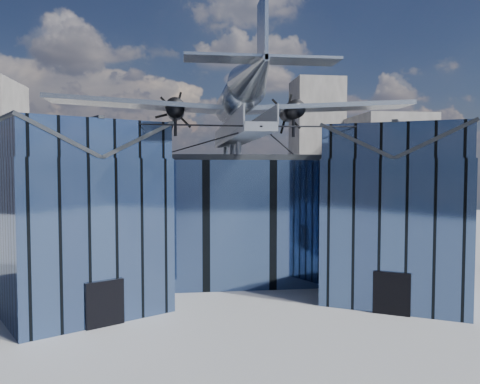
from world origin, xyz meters
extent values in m
plane|color=gray|center=(0.00, 0.00, 0.00)|extent=(120.00, 120.00, 0.00)
cube|color=#415985|center=(0.00, 9.00, 4.75)|extent=(28.00, 14.00, 9.50)
cube|color=#25282D|center=(0.00, 9.00, 9.70)|extent=(28.00, 14.00, 0.40)
cube|color=#415985|center=(-10.50, -1.00, 4.75)|extent=(11.79, 11.43, 9.50)
cube|color=#415985|center=(-10.50, -1.00, 10.60)|extent=(11.56, 11.20, 2.20)
cube|color=#25282D|center=(-12.45, -2.12, 10.60)|extent=(7.98, 9.23, 2.40)
cube|color=#25282D|center=(-8.55, 0.12, 10.60)|extent=(7.98, 9.23, 2.40)
cube|color=#25282D|center=(-10.50, -1.00, 11.75)|extent=(4.30, 7.10, 0.18)
cube|color=black|center=(-8.48, -4.51, 1.30)|extent=(2.03, 1.32, 2.60)
cube|color=black|center=(-6.60, 1.25, 4.75)|extent=(0.34, 0.34, 9.50)
cube|color=#415985|center=(10.50, -1.00, 4.75)|extent=(11.79, 11.43, 9.50)
cube|color=#415985|center=(10.50, -1.00, 10.60)|extent=(11.56, 11.20, 2.20)
cube|color=#25282D|center=(8.55, 0.12, 10.60)|extent=(7.98, 9.23, 2.40)
cube|color=#25282D|center=(12.45, -2.12, 10.60)|extent=(7.98, 9.23, 2.40)
cube|color=#25282D|center=(10.50, -1.00, 11.75)|extent=(4.30, 7.10, 0.18)
cube|color=black|center=(8.48, -4.51, 1.30)|extent=(2.03, 1.32, 2.60)
cube|color=black|center=(6.60, 1.25, 4.75)|extent=(0.34, 0.34, 9.50)
cube|color=gray|center=(0.00, 3.50, 11.10)|extent=(1.80, 21.00, 0.50)
cube|color=gray|center=(-0.90, 3.50, 11.75)|extent=(0.08, 21.00, 1.10)
cube|color=gray|center=(0.90, 3.50, 11.75)|extent=(0.08, 21.00, 1.10)
cylinder|color=gray|center=(0.00, 13.00, 10.43)|extent=(0.44, 0.44, 1.35)
cylinder|color=gray|center=(0.00, 7.00, 10.43)|extent=(0.44, 0.44, 1.35)
cylinder|color=gray|center=(0.00, 3.00, 10.43)|extent=(0.44, 0.44, 1.35)
cylinder|color=gray|center=(0.00, 4.00, 12.05)|extent=(0.70, 0.70, 1.40)
cylinder|color=black|center=(-5.25, -4.00, 11.40)|extent=(10.55, 6.08, 0.69)
cylinder|color=black|center=(5.25, -4.00, 11.40)|extent=(10.55, 6.08, 0.69)
cylinder|color=black|center=(-3.00, 1.50, 10.55)|extent=(6.09, 17.04, 1.19)
cylinder|color=black|center=(3.00, 1.50, 10.55)|extent=(6.09, 17.04, 1.19)
cylinder|color=#A7AEB4|center=(0.00, 4.00, 14.00)|extent=(2.50, 11.00, 2.50)
sphere|color=#A7AEB4|center=(0.00, 9.50, 14.00)|extent=(2.50, 2.50, 2.50)
cube|color=black|center=(0.00, 8.50, 14.69)|extent=(1.60, 1.40, 0.50)
cone|color=#A7AEB4|center=(0.00, -5.00, 14.30)|extent=(2.50, 7.00, 2.50)
cube|color=#A7AEB4|center=(0.00, -7.30, 15.90)|extent=(0.18, 2.40, 3.40)
cube|color=#A7AEB4|center=(0.00, -7.20, 14.50)|extent=(8.00, 1.80, 0.14)
cube|color=#A7AEB4|center=(-7.00, 5.00, 13.70)|extent=(14.00, 3.20, 1.08)
cylinder|color=black|center=(-4.60, 5.60, 13.45)|extent=(1.44, 3.20, 1.44)
cone|color=black|center=(-4.60, 7.40, 13.45)|extent=(0.70, 0.70, 0.70)
cube|color=black|center=(-4.60, 7.55, 13.45)|extent=(1.05, 0.06, 3.33)
cube|color=black|center=(-4.60, 7.55, 13.45)|extent=(2.53, 0.06, 2.53)
cube|color=black|center=(-4.60, 7.55, 13.45)|extent=(3.33, 0.06, 1.05)
cylinder|color=black|center=(-4.60, 5.00, 12.22)|extent=(0.24, 0.24, 1.75)
cube|color=#A7AEB4|center=(7.00, 5.00, 13.70)|extent=(14.00, 3.20, 1.08)
cylinder|color=black|center=(4.60, 5.60, 13.45)|extent=(1.44, 3.20, 1.44)
cone|color=black|center=(4.60, 7.40, 13.45)|extent=(0.70, 0.70, 0.70)
cube|color=black|center=(4.60, 7.55, 13.45)|extent=(1.05, 0.06, 3.33)
cube|color=black|center=(4.60, 7.55, 13.45)|extent=(2.53, 0.06, 2.53)
cube|color=black|center=(4.60, 7.55, 13.45)|extent=(3.33, 0.06, 1.05)
cylinder|color=black|center=(4.60, 5.00, 12.22)|extent=(0.24, 0.24, 1.75)
cube|color=gray|center=(32.00, 48.00, 9.00)|extent=(12.00, 14.00, 18.00)
cube|color=gray|center=(-20.00, 55.00, 7.00)|extent=(14.00, 10.00, 14.00)
cube|color=gray|center=(22.00, 58.00, 13.00)|extent=(9.00, 9.00, 26.00)
camera|label=1|loc=(-4.12, -31.16, 8.95)|focal=35.00mm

